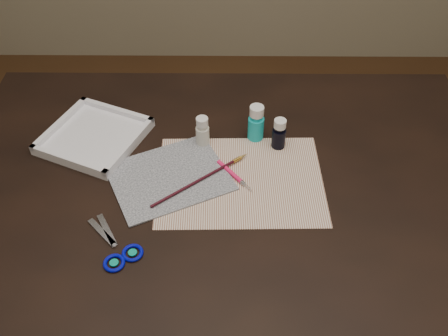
{
  "coord_description": "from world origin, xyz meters",
  "views": [
    {
      "loc": [
        0.01,
        -0.8,
        1.59
      ],
      "look_at": [
        0.0,
        0.0,
        0.8
      ],
      "focal_mm": 40.0,
      "sensor_mm": 36.0,
      "label": 1
    }
  ],
  "objects_px": {
    "canvas": "(169,177)",
    "paint_bottle_cyan": "(256,123)",
    "paper": "(240,180)",
    "paint_bottle_white": "(202,131)",
    "palette_tray": "(94,136)",
    "paint_bottle_navy": "(279,134)",
    "scissors": "(108,242)"
  },
  "relations": [
    {
      "from": "paint_bottle_white",
      "to": "canvas",
      "type": "bearing_deg",
      "value": -121.64
    },
    {
      "from": "paper",
      "to": "paint_bottle_navy",
      "type": "relative_size",
      "value": 4.64
    },
    {
      "from": "paint_bottle_white",
      "to": "paint_bottle_navy",
      "type": "distance_m",
      "value": 0.19
    },
    {
      "from": "paint_bottle_cyan",
      "to": "paint_bottle_navy",
      "type": "distance_m",
      "value": 0.06
    },
    {
      "from": "canvas",
      "to": "scissors",
      "type": "relative_size",
      "value": 1.52
    },
    {
      "from": "paint_bottle_navy",
      "to": "paint_bottle_white",
      "type": "bearing_deg",
      "value": 177.84
    },
    {
      "from": "scissors",
      "to": "canvas",
      "type": "bearing_deg",
      "value": -73.5
    },
    {
      "from": "paint_bottle_navy",
      "to": "palette_tray",
      "type": "xyz_separation_m",
      "value": [
        -0.46,
        0.02,
        -0.03
      ]
    },
    {
      "from": "paint_bottle_white",
      "to": "paint_bottle_navy",
      "type": "bearing_deg",
      "value": -2.16
    },
    {
      "from": "canvas",
      "to": "paint_bottle_cyan",
      "type": "distance_m",
      "value": 0.26
    },
    {
      "from": "paint_bottle_navy",
      "to": "scissors",
      "type": "xyz_separation_m",
      "value": [
        -0.37,
        -0.3,
        -0.04
      ]
    },
    {
      "from": "canvas",
      "to": "paint_bottle_cyan",
      "type": "xyz_separation_m",
      "value": [
        0.21,
        0.15,
        0.05
      ]
    },
    {
      "from": "paper",
      "to": "canvas",
      "type": "height_order",
      "value": "canvas"
    },
    {
      "from": "scissors",
      "to": "paint_bottle_navy",
      "type": "bearing_deg",
      "value": -94.35
    },
    {
      "from": "canvas",
      "to": "paper",
      "type": "bearing_deg",
      "value": -1.93
    },
    {
      "from": "paper",
      "to": "paint_bottle_white",
      "type": "relative_size",
      "value": 4.68
    },
    {
      "from": "paint_bottle_cyan",
      "to": "paint_bottle_navy",
      "type": "bearing_deg",
      "value": -30.03
    },
    {
      "from": "paint_bottle_navy",
      "to": "paper",
      "type": "bearing_deg",
      "value": -128.94
    },
    {
      "from": "paper",
      "to": "palette_tray",
      "type": "height_order",
      "value": "palette_tray"
    },
    {
      "from": "paint_bottle_white",
      "to": "palette_tray",
      "type": "bearing_deg",
      "value": 177.17
    },
    {
      "from": "paint_bottle_navy",
      "to": "scissors",
      "type": "relative_size",
      "value": 0.48
    },
    {
      "from": "canvas",
      "to": "paint_bottle_navy",
      "type": "bearing_deg",
      "value": 23.37
    },
    {
      "from": "paint_bottle_navy",
      "to": "canvas",
      "type": "bearing_deg",
      "value": -156.63
    },
    {
      "from": "paper",
      "to": "paint_bottle_navy",
      "type": "distance_m",
      "value": 0.16
    },
    {
      "from": "canvas",
      "to": "scissors",
      "type": "height_order",
      "value": "scissors"
    },
    {
      "from": "paint_bottle_cyan",
      "to": "paint_bottle_navy",
      "type": "relative_size",
      "value": 1.18
    },
    {
      "from": "paper",
      "to": "palette_tray",
      "type": "distance_m",
      "value": 0.39
    },
    {
      "from": "paint_bottle_cyan",
      "to": "paint_bottle_navy",
      "type": "height_order",
      "value": "paint_bottle_cyan"
    },
    {
      "from": "paint_bottle_navy",
      "to": "scissors",
      "type": "bearing_deg",
      "value": -140.72
    },
    {
      "from": "paint_bottle_cyan",
      "to": "palette_tray",
      "type": "relative_size",
      "value": 0.44
    },
    {
      "from": "paint_bottle_cyan",
      "to": "paint_bottle_white",
      "type": "bearing_deg",
      "value": -169.34
    },
    {
      "from": "paint_bottle_navy",
      "to": "palette_tray",
      "type": "relative_size",
      "value": 0.37
    }
  ]
}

